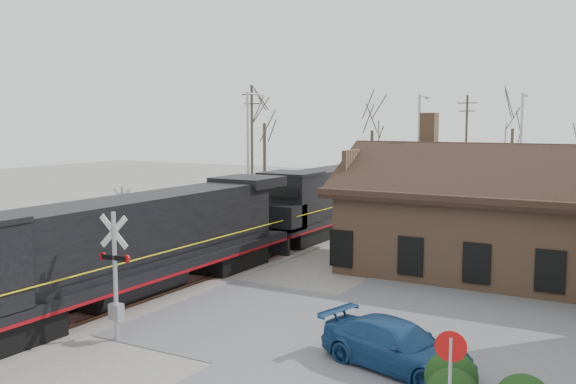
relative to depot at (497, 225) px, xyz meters
name	(u,v)px	position (x,y,z in m)	size (l,w,h in m)	color
ground	(143,298)	(-11.99, -12.00, -2.41)	(140.00, 140.00, 0.00)	gray
road	(143,298)	(-11.99, -12.00, -2.39)	(60.00, 9.00, 0.03)	#5C5C61
track_main	(309,240)	(-11.99, 3.00, -2.34)	(3.40, 90.00, 0.24)	gray
track_siding	(249,234)	(-16.49, 3.00, -2.34)	(3.40, 90.00, 0.24)	gray
depot	(497,225)	(0.00, 0.00, 0.00)	(15.20, 9.31, 7.90)	#8F6849
locomotive_lead	(122,248)	(-11.99, -13.17, -0.02)	(3.05, 20.46, 4.54)	black
locomotive_trailing	(340,196)	(-11.99, 7.56, -0.02)	(3.05, 20.46, 4.30)	black
crossbuck_near	(115,281)	(-9.18, -16.35, -0.35)	(1.27, 0.33, 4.43)	#A5A8AD
crossbuck_far	(123,226)	(-17.87, -7.06, -0.51)	(1.13, 0.37, 4.03)	#A5A8AD
do_not_enter_sign	(450,364)	(2.56, -17.30, -0.66)	(0.76, 0.16, 2.56)	#A5A8AD
parked_car	(397,346)	(0.05, -14.04, -1.68)	(2.03, 4.99, 1.45)	navy
hedge_a	(451,377)	(2.13, -15.56, -1.70)	(1.42, 1.42, 1.42)	black
streetlight_a	(249,152)	(-18.32, 5.87, 2.86)	(0.25, 2.04, 9.46)	#A5A8AD
streetlight_b	(419,155)	(-7.56, 10.76, 2.76)	(0.25, 2.04, 9.25)	#A5A8AD
streetlight_c	(521,147)	(-2.90, 22.27, 2.98)	(0.25, 2.04, 9.69)	#A5A8AD
utility_pole_a	(252,143)	(-24.27, 15.42, 3.10)	(2.00, 0.24, 10.55)	#382D23
utility_pole_b	(466,143)	(-10.07, 33.11, 2.84)	(2.00, 0.24, 10.04)	#382D23
tree_a	(264,110)	(-25.69, 19.79, 6.04)	(4.84, 4.84, 11.85)	#382D23
tree_b	(372,119)	(-16.71, 24.50, 5.24)	(4.38, 4.38, 10.73)	#382D23
tree_c	(513,118)	(-6.61, 38.38, 5.36)	(4.45, 4.45, 10.90)	#382D23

